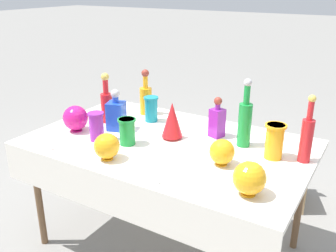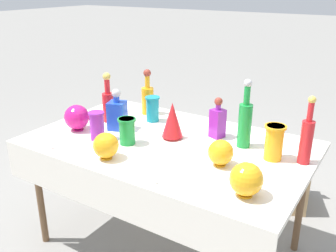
% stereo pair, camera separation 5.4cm
% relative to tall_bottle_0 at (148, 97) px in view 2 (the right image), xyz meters
% --- Properties ---
extents(ground_plane, '(40.00, 40.00, 0.00)m').
position_rel_tall_bottle_0_xyz_m(ground_plane, '(0.40, -0.36, -0.88)').
color(ground_plane, gray).
extents(display_table, '(1.66, 1.04, 0.76)m').
position_rel_tall_bottle_0_xyz_m(display_table, '(0.40, -0.38, -0.18)').
color(display_table, white).
rests_on(display_table, ground).
extents(tall_bottle_0, '(0.09, 0.09, 0.33)m').
position_rel_tall_bottle_0_xyz_m(tall_bottle_0, '(0.00, 0.00, 0.00)').
color(tall_bottle_0, orange).
rests_on(tall_bottle_0, display_table).
extents(tall_bottle_1, '(0.08, 0.08, 0.40)m').
position_rel_tall_bottle_0_xyz_m(tall_bottle_1, '(0.81, -0.18, 0.03)').
color(tall_bottle_1, '#198C38').
rests_on(tall_bottle_1, display_table).
extents(tall_bottle_2, '(0.07, 0.07, 0.37)m').
position_rel_tall_bottle_0_xyz_m(tall_bottle_2, '(1.16, -0.21, 0.02)').
color(tall_bottle_2, red).
rests_on(tall_bottle_2, display_table).
extents(tall_bottle_3, '(0.08, 0.08, 0.34)m').
position_rel_tall_bottle_0_xyz_m(tall_bottle_3, '(-0.13, -0.28, 0.01)').
color(tall_bottle_3, red).
rests_on(tall_bottle_3, display_table).
extents(square_decanter_0, '(0.10, 0.10, 0.26)m').
position_rel_tall_bottle_0_xyz_m(square_decanter_0, '(0.62, -0.13, -0.02)').
color(square_decanter_0, purple).
rests_on(square_decanter_0, display_table).
extents(square_decanter_1, '(0.14, 0.14, 0.27)m').
position_rel_tall_bottle_0_xyz_m(square_decanter_1, '(0.01, -0.35, -0.02)').
color(square_decanter_1, blue).
rests_on(square_decanter_1, display_table).
extents(slender_vase_0, '(0.10, 0.10, 0.17)m').
position_rel_tall_bottle_0_xyz_m(slender_vase_0, '(0.02, -0.56, -0.03)').
color(slender_vase_0, purple).
rests_on(slender_vase_0, display_table).
extents(slender_vase_1, '(0.11, 0.11, 0.16)m').
position_rel_tall_bottle_0_xyz_m(slender_vase_1, '(0.21, -0.51, -0.04)').
color(slender_vase_1, '#198C38').
rests_on(slender_vase_1, display_table).
extents(slender_vase_2, '(0.12, 0.12, 0.19)m').
position_rel_tall_bottle_0_xyz_m(slender_vase_2, '(1.01, -0.25, -0.02)').
color(slender_vase_2, orange).
rests_on(slender_vase_2, display_table).
extents(slender_vase_3, '(0.10, 0.10, 0.17)m').
position_rel_tall_bottle_0_xyz_m(slender_vase_3, '(0.12, -0.11, -0.03)').
color(slender_vase_3, teal).
rests_on(slender_vase_3, display_table).
extents(fluted_vase_0, '(0.13, 0.13, 0.23)m').
position_rel_tall_bottle_0_xyz_m(fluted_vase_0, '(0.39, -0.30, -0.01)').
color(fluted_vase_0, red).
rests_on(fluted_vase_0, display_table).
extents(round_bowl_0, '(0.13, 0.13, 0.14)m').
position_rel_tall_bottle_0_xyz_m(round_bowl_0, '(0.80, -0.47, -0.05)').
color(round_bowl_0, orange).
rests_on(round_bowl_0, display_table).
extents(round_bowl_1, '(0.16, 0.16, 0.17)m').
position_rel_tall_bottle_0_xyz_m(round_bowl_1, '(-0.20, -0.51, -0.04)').
color(round_bowl_1, '#C61972').
rests_on(round_bowl_1, display_table).
extents(round_bowl_2, '(0.14, 0.14, 0.15)m').
position_rel_tall_bottle_0_xyz_m(round_bowl_2, '(0.24, -0.73, -0.05)').
color(round_bowl_2, orange).
rests_on(round_bowl_2, display_table).
extents(round_bowl_3, '(0.15, 0.15, 0.16)m').
position_rel_tall_bottle_0_xyz_m(round_bowl_3, '(1.02, -0.68, -0.04)').
color(round_bowl_3, orange).
rests_on(round_bowl_3, display_table).
extents(price_tag_left, '(0.05, 0.02, 0.04)m').
position_rel_tall_bottle_0_xyz_m(price_tag_left, '(-0.13, -0.81, -0.10)').
color(price_tag_left, white).
rests_on(price_tag_left, display_table).
extents(price_tag_center, '(0.05, 0.01, 0.03)m').
position_rel_tall_bottle_0_xyz_m(price_tag_center, '(0.60, -0.81, -0.11)').
color(price_tag_center, white).
rests_on(price_tag_center, display_table).
extents(cardboard_box_behind_left, '(0.57, 0.52, 0.45)m').
position_rel_tall_bottle_0_xyz_m(cardboard_box_behind_left, '(0.83, 0.55, -0.70)').
color(cardboard_box_behind_left, tan).
rests_on(cardboard_box_behind_left, ground).
extents(cardboard_box_behind_right, '(0.61, 0.43, 0.45)m').
position_rel_tall_bottle_0_xyz_m(cardboard_box_behind_right, '(0.59, 0.54, -0.70)').
color(cardboard_box_behind_right, tan).
rests_on(cardboard_box_behind_right, ground).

